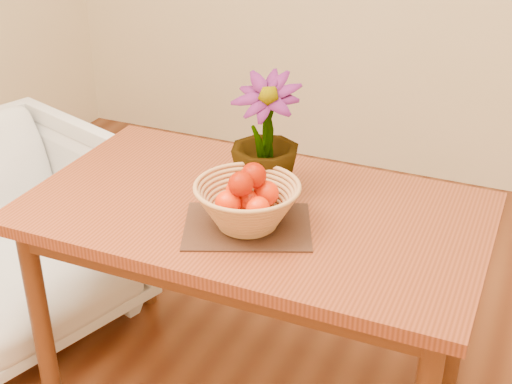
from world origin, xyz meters
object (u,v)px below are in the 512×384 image
at_px(table, 254,231).
at_px(armchair, 7,229).
at_px(wicker_basket, 247,207).
at_px(potted_plant, 265,136).

distance_m(table, armchair, 1.06).
bearing_deg(wicker_basket, armchair, 172.90).
bearing_deg(wicker_basket, potted_plant, 99.92).
xyz_separation_m(wicker_basket, armchair, (-1.06, 0.13, -0.40)).
bearing_deg(armchair, wicker_basket, -78.26).
distance_m(wicker_basket, potted_plant, 0.26).
xyz_separation_m(wicker_basket, potted_plant, (-0.04, 0.22, 0.12)).
height_order(table, potted_plant, potted_plant).
bearing_deg(potted_plant, table, -86.59).
distance_m(table, wicker_basket, 0.20).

